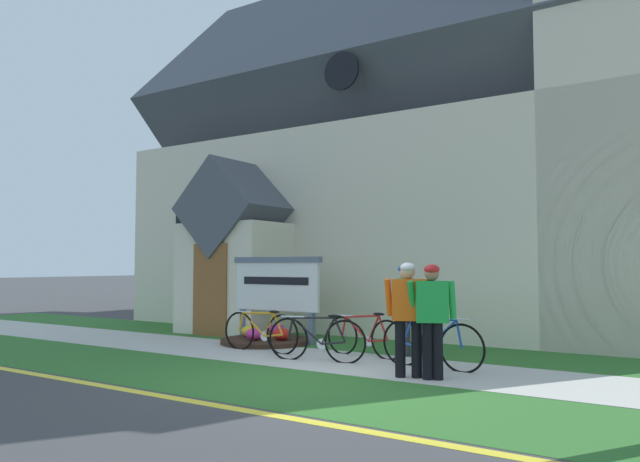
# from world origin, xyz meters

# --- Properties ---
(ground) EXTENTS (140.00, 140.00, 0.00)m
(ground) POSITION_xyz_m (0.00, 4.00, 0.00)
(ground) COLOR #3D3D3F
(sidewalk_slab) EXTENTS (32.00, 2.04, 0.01)m
(sidewalk_slab) POSITION_xyz_m (-2.18, 1.67, 0.01)
(sidewalk_slab) COLOR #B7B5AD
(sidewalk_slab) RESTS_ON ground
(grass_verge) EXTENTS (32.00, 2.26, 0.01)m
(grass_verge) POSITION_xyz_m (-2.18, -0.48, 0.00)
(grass_verge) COLOR #2D6628
(grass_verge) RESTS_ON ground
(church_lawn) EXTENTS (24.00, 2.04, 0.01)m
(church_lawn) POSITION_xyz_m (-2.18, 3.70, 0.00)
(church_lawn) COLOR #2D6628
(church_lawn) RESTS_ON ground
(curb_paint_stripe) EXTENTS (28.00, 0.16, 0.01)m
(curb_paint_stripe) POSITION_xyz_m (-2.18, -1.76, 0.00)
(curb_paint_stripe) COLOR yellow
(curb_paint_stripe) RESTS_ON ground
(church_building) EXTENTS (14.64, 10.07, 13.27)m
(church_building) POSITION_xyz_m (-1.72, 8.57, 4.59)
(church_building) COLOR beige
(church_building) RESTS_ON ground
(church_sign) EXTENTS (2.25, 0.13, 1.78)m
(church_sign) POSITION_xyz_m (-2.85, 3.13, 1.17)
(church_sign) COLOR slate
(church_sign) RESTS_ON ground
(flower_bed) EXTENTS (1.82, 1.82, 0.34)m
(flower_bed) POSITION_xyz_m (-2.87, 2.79, 0.10)
(flower_bed) COLOR #382319
(flower_bed) RESTS_ON ground
(bicycle_green) EXTENTS (1.68, 0.30, 0.81)m
(bicycle_green) POSITION_xyz_m (-0.31, 2.34, 0.36)
(bicycle_green) COLOR black
(bicycle_green) RESTS_ON ground
(bicycle_black) EXTENTS (1.78, 0.11, 0.80)m
(bicycle_black) POSITION_xyz_m (-2.22, 1.81, 0.38)
(bicycle_black) COLOR black
(bicycle_black) RESTS_ON ground
(bicycle_red) EXTENTS (1.73, 0.37, 0.81)m
(bicycle_red) POSITION_xyz_m (-0.74, 1.45, 0.38)
(bicycle_red) COLOR black
(bicycle_red) RESTS_ON ground
(bicycle_blue) EXTENTS (1.77, 0.23, 0.84)m
(bicycle_blue) POSITION_xyz_m (1.13, 1.85, 0.39)
(bicycle_blue) COLOR black
(bicycle_blue) RESTS_ON ground
(cyclist_in_white_jersey) EXTENTS (0.63, 0.37, 1.64)m
(cyclist_in_white_jersey) POSITION_xyz_m (1.15, 0.96, 0.96)
(cyclist_in_white_jersey) COLOR black
(cyclist_in_white_jersey) RESTS_ON ground
(cyclist_in_blue_jersey) EXTENTS (0.30, 0.74, 1.61)m
(cyclist_in_blue_jersey) POSITION_xyz_m (0.25, 2.82, 0.93)
(cyclist_in_blue_jersey) COLOR #2D2D33
(cyclist_in_blue_jersey) RESTS_ON ground
(cyclist_in_orange_jersey) EXTENTS (0.62, 0.38, 1.62)m
(cyclist_in_orange_jersey) POSITION_xyz_m (1.51, 1.00, 0.94)
(cyclist_in_orange_jersey) COLOR black
(cyclist_in_orange_jersey) RESTS_ON ground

